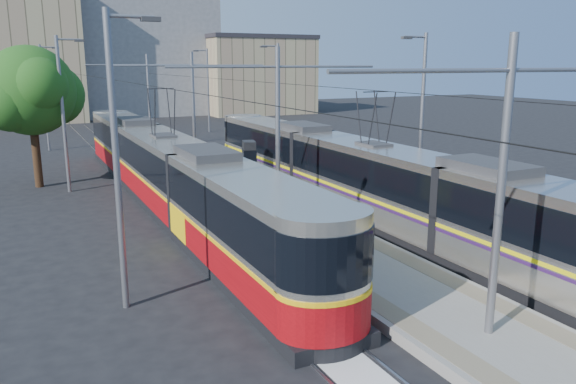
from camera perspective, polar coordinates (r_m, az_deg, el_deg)
ground at (r=17.65m, az=10.24°, el=-9.38°), size 160.00×160.00×0.00m
platform at (r=32.28m, az=-7.80°, el=1.25°), size 4.00×50.00×0.30m
tactile_strip_left at (r=31.84m, az=-10.29°, el=1.28°), size 0.70×50.00×0.01m
tactile_strip_right at (r=32.72m, az=-5.40°, el=1.75°), size 0.70×50.00×0.01m
rails at (r=32.31m, az=-7.80°, el=1.01°), size 8.71×70.00×0.03m
track_arrow at (r=13.57m, az=5.21°, el=-16.41°), size 1.20×5.00×0.01m
tram_left at (r=27.17m, az=-12.39°, el=2.19°), size 2.43×32.26×5.50m
tram_right at (r=24.00m, az=8.58°, el=1.31°), size 2.43×31.61×5.50m
catenary at (r=29.01m, az=-6.27°, el=8.70°), size 9.20×70.00×7.00m
street_lamps at (r=35.53m, az=-10.08°, el=8.81°), size 15.18×38.22×8.00m
shelter at (r=29.51m, az=-3.95°, el=3.00°), size 0.93×1.22×2.38m
tree at (r=33.33m, az=-24.21°, el=9.25°), size 5.22×4.83×7.58m
building_left at (r=73.06m, az=-26.89°, el=12.35°), size 16.32×12.24×15.11m
building_centre at (r=78.67m, az=-14.90°, el=13.54°), size 18.36×14.28×15.93m
building_right at (r=77.08m, az=-3.39°, el=11.82°), size 14.28×10.20×10.18m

